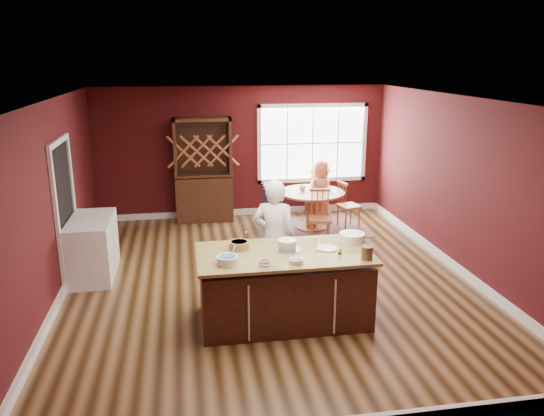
{
  "coord_description": "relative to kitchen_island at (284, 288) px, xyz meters",
  "views": [
    {
      "loc": [
        -1.2,
        -7.37,
        3.26
      ],
      "look_at": [
        0.09,
        0.25,
        1.05
      ],
      "focal_mm": 35.0,
      "sensor_mm": 36.0,
      "label": 1
    }
  ],
  "objects": [
    {
      "name": "stoneware_crock",
      "position": [
        0.94,
        -0.4,
        0.56
      ],
      "size": [
        0.14,
        0.14,
        0.17
      ],
      "primitive_type": "cylinder",
      "color": "brown",
      "rests_on": "kitchen_island"
    },
    {
      "name": "high_chair",
      "position": [
        0.54,
        3.94,
        0.0
      ],
      "size": [
        0.44,
        0.44,
        0.89
      ],
      "primitive_type": null,
      "rotation": [
        0.0,
        0.0,
        -0.28
      ],
      "color": "#1E263F",
      "rests_on": "ground"
    },
    {
      "name": "rug",
      "position": [
        1.24,
        3.6,
        -0.43
      ],
      "size": [
        2.19,
        1.76,
        0.01
      ],
      "primitive_type": "cube",
      "rotation": [
        0.0,
        0.0,
        0.08
      ],
      "color": "brown",
      "rests_on": "ground"
    },
    {
      "name": "toddler",
      "position": [
        0.49,
        3.95,
        0.37
      ],
      "size": [
        0.18,
        0.14,
        0.26
      ],
      "primitive_type": null,
      "color": "#8CA5BF",
      "rests_on": "high_chair"
    },
    {
      "name": "layer_cake",
      "position": [
        0.06,
        0.08,
        0.55
      ],
      "size": [
        0.33,
        0.33,
        0.13
      ],
      "primitive_type": null,
      "color": "white",
      "rests_on": "kitchen_island"
    },
    {
      "name": "table_cup",
      "position": [
        1.08,
        3.72,
        0.36
      ],
      "size": [
        0.14,
        0.14,
        0.1
      ],
      "primitive_type": "imported",
      "rotation": [
        0.0,
        0.0,
        0.17
      ],
      "color": "white",
      "rests_on": "dining_table"
    },
    {
      "name": "toy_figurine",
      "position": [
        0.67,
        -0.18,
        0.52
      ],
      "size": [
        0.05,
        0.05,
        0.08
      ],
      "primitive_type": null,
      "color": "gold",
      "rests_on": "kitchen_island"
    },
    {
      "name": "chair_south",
      "position": [
        1.2,
        2.79,
        0.05
      ],
      "size": [
        0.48,
        0.46,
        0.98
      ],
      "primitive_type": null,
      "rotation": [
        0.0,
        0.0,
        -0.2
      ],
      "color": "#955733",
      "rests_on": "ground"
    },
    {
      "name": "dinner_plate",
      "position": [
        0.57,
        0.02,
        0.49
      ],
      "size": [
        0.25,
        0.25,
        0.02
      ],
      "primitive_type": "cylinder",
      "color": "#F8E7BF",
      "rests_on": "kitchen_island"
    },
    {
      "name": "doorway",
      "position": [
        -2.94,
        1.91,
        0.59
      ],
      "size": [
        0.08,
        1.26,
        2.13
      ],
      "primitive_type": null,
      "color": "white",
      "rests_on": "room_shell"
    },
    {
      "name": "washer",
      "position": [
        -2.61,
        1.59,
        0.02
      ],
      "size": [
        0.63,
        0.61,
        0.91
      ],
      "primitive_type": "cube",
      "color": "white",
      "rests_on": "ground"
    },
    {
      "name": "room_shell",
      "position": [
        0.03,
        1.31,
        0.91
      ],
      "size": [
        7.0,
        7.0,
        7.0
      ],
      "color": "brown",
      "rests_on": "ground"
    },
    {
      "name": "baker",
      "position": [
        0.01,
        0.77,
        0.4
      ],
      "size": [
        0.71,
        0.58,
        1.68
      ],
      "primitive_type": "imported",
      "rotation": [
        0.0,
        0.0,
        2.81
      ],
      "color": "white",
      "rests_on": "ground"
    },
    {
      "name": "dryer",
      "position": [
        -2.61,
        2.23,
        0.01
      ],
      "size": [
        0.62,
        0.6,
        0.91
      ],
      "primitive_type": "cube",
      "color": "white",
      "rests_on": "ground"
    },
    {
      "name": "white_tub",
      "position": [
        0.96,
        0.24,
        0.54
      ],
      "size": [
        0.34,
        0.34,
        0.12
      ],
      "primitive_type": "cylinder",
      "color": "white",
      "rests_on": "kitchen_island"
    },
    {
      "name": "bowl_blue",
      "position": [
        -0.72,
        -0.27,
        0.53
      ],
      "size": [
        0.26,
        0.26,
        0.1
      ],
      "primitive_type": "cylinder",
      "color": "silver",
      "rests_on": "kitchen_island"
    },
    {
      "name": "window",
      "position": [
        1.53,
        4.78,
        1.06
      ],
      "size": [
        2.36,
        0.1,
        1.66
      ],
      "primitive_type": null,
      "color": "white",
      "rests_on": "room_shell"
    },
    {
      "name": "drinking_glass",
      "position": [
        0.43,
        -0.06,
        0.56
      ],
      "size": [
        0.08,
        0.08,
        0.16
      ],
      "primitive_type": "cylinder",
      "color": "white",
      "rests_on": "kitchen_island"
    },
    {
      "name": "bowl_yellow",
      "position": [
        -0.53,
        0.22,
        0.53
      ],
      "size": [
        0.25,
        0.25,
        0.1
      ],
      "primitive_type": "cylinder",
      "color": "olive",
      "rests_on": "kitchen_island"
    },
    {
      "name": "bowl_olive",
      "position": [
        0.07,
        -0.39,
        0.51
      ],
      "size": [
        0.16,
        0.16,
        0.06
      ],
      "primitive_type": "cylinder",
      "color": "beige",
      "rests_on": "kitchen_island"
    },
    {
      "name": "table_plate",
      "position": [
        1.53,
        3.52,
        0.32
      ],
      "size": [
        0.21,
        0.21,
        0.02
      ],
      "primitive_type": "cylinder",
      "color": "beige",
      "rests_on": "dining_table"
    },
    {
      "name": "hutch",
      "position": [
        -0.79,
        4.53,
        0.61
      ],
      "size": [
        1.15,
        0.48,
        2.1
      ],
      "primitive_type": "cube",
      "color": "#34190F",
      "rests_on": "ground"
    },
    {
      "name": "chair_east",
      "position": [
        1.99,
        3.58,
        0.03
      ],
      "size": [
        0.46,
        0.48,
        0.94
      ],
      "primitive_type": null,
      "rotation": [
        0.0,
        0.0,
        1.81
      ],
      "color": "brown",
      "rests_on": "ground"
    },
    {
      "name": "bowl_pink",
      "position": [
        -0.31,
        -0.39,
        0.51
      ],
      "size": [
        0.15,
        0.15,
        0.05
      ],
      "primitive_type": "cylinder",
      "color": "white",
      "rests_on": "kitchen_island"
    },
    {
      "name": "kitchen_island",
      "position": [
        0.0,
        0.0,
        0.0
      ],
      "size": [
        2.16,
        1.13,
        0.92
      ],
      "color": "black",
      "rests_on": "ground"
    },
    {
      "name": "seated_woman",
      "position": [
        1.54,
        4.07,
        0.19
      ],
      "size": [
        0.74,
        0.66,
        1.27
      ],
      "primitive_type": "imported",
      "rotation": [
        0.0,
        0.0,
        3.68
      ],
      "color": "#C06F49",
      "rests_on": "ground"
    },
    {
      "name": "chair_north",
      "position": [
        1.54,
        4.41,
        0.09
      ],
      "size": [
        0.49,
        0.48,
        1.05
      ],
      "primitive_type": null,
      "rotation": [
        0.0,
        0.0,
        3.28
      ],
      "color": "brown",
      "rests_on": "ground"
    },
    {
      "name": "dining_table",
      "position": [
        1.24,
        3.6,
        0.1
      ],
      "size": [
        1.26,
        1.26,
        0.75
      ],
      "color": "brown",
      "rests_on": "ground"
    }
  ]
}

